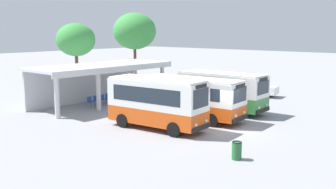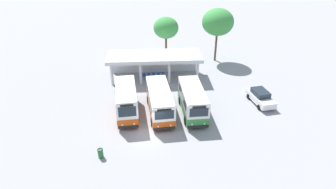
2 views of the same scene
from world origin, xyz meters
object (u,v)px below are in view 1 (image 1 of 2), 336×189
object	(u,v)px
waiting_chair_fifth_seat	(114,96)
litter_bin_apron	(237,150)
waiting_chair_fourth_seat	(108,98)
parked_car_flank	(254,87)
waiting_chair_second_from_end	(96,100)
waiting_chair_end_by_column	(90,101)
waiting_chair_middle_seat	(103,99)
city_bus_middle_cream	(222,90)
city_bus_nearest_orange	(157,101)
city_bus_second_in_row	(191,96)

from	to	relation	value
waiting_chair_fifth_seat	litter_bin_apron	distance (m)	17.32
waiting_chair_fourth_seat	waiting_chair_fifth_seat	distance (m)	0.67
litter_bin_apron	waiting_chair_fourth_seat	bearing A→B (deg)	70.53
parked_car_flank	waiting_chair_second_from_end	xyz separation A→B (m)	(-13.08, 7.56, -0.30)
waiting_chair_end_by_column	waiting_chair_middle_seat	world-z (taller)	same
litter_bin_apron	waiting_chair_fifth_seat	bearing A→B (deg)	68.49
city_bus_middle_cream	waiting_chair_fourth_seat	world-z (taller)	city_bus_middle_cream
city_bus_nearest_orange	litter_bin_apron	bearing A→B (deg)	-105.46
city_bus_nearest_orange	waiting_chair_end_by_column	distance (m)	9.22
parked_car_flank	waiting_chair_fourth_seat	distance (m)	13.99
parked_car_flank	waiting_chair_end_by_column	distance (m)	15.68
city_bus_middle_cream	waiting_chair_second_from_end	distance (m)	10.43
waiting_chair_middle_seat	waiting_chair_fifth_seat	distance (m)	1.34
city_bus_second_in_row	parked_car_flank	size ratio (longest dim) A/B	1.75
city_bus_second_in_row	waiting_chair_second_from_end	xyz separation A→B (m)	(-1.20, 9.00, -1.12)
parked_car_flank	litter_bin_apron	xyz separation A→B (m)	(-17.43, -8.46, -0.37)
city_bus_middle_cream	litter_bin_apron	size ratio (longest dim) A/B	7.82
city_bus_middle_cream	waiting_chair_end_by_column	xyz separation A→B (m)	(-5.46, 9.16, -1.16)
city_bus_nearest_orange	waiting_chair_fifth_seat	bearing A→B (deg)	64.12
waiting_chair_middle_seat	waiting_chair_fifth_seat	size ratio (longest dim) A/B	1.00
waiting_chair_middle_seat	waiting_chair_fourth_seat	xyz separation A→B (m)	(0.67, 0.06, 0.00)
waiting_chair_fifth_seat	parked_car_flank	bearing A→B (deg)	-34.64
waiting_chair_end_by_column	waiting_chair_fifth_seat	distance (m)	2.68
city_bus_second_in_row	waiting_chair_end_by_column	world-z (taller)	city_bus_second_in_row
waiting_chair_middle_seat	waiting_chair_end_by_column	bearing A→B (deg)	-179.43
city_bus_nearest_orange	waiting_chair_middle_seat	world-z (taller)	city_bus_nearest_orange
city_bus_middle_cream	waiting_chair_second_from_end	xyz separation A→B (m)	(-4.79, 9.20, -1.16)
parked_car_flank	waiting_chair_middle_seat	bearing A→B (deg)	148.71
city_bus_second_in_row	waiting_chair_fifth_seat	distance (m)	9.19
city_bus_second_in_row	city_bus_nearest_orange	bearing A→B (deg)	179.88
city_bus_second_in_row	waiting_chair_end_by_column	bearing A→B (deg)	101.76
waiting_chair_end_by_column	waiting_chair_second_from_end	bearing A→B (deg)	2.75
parked_car_flank	waiting_chair_end_by_column	world-z (taller)	parked_car_flank
waiting_chair_middle_seat	litter_bin_apron	distance (m)	16.77
litter_bin_apron	city_bus_nearest_orange	bearing A→B (deg)	74.54
waiting_chair_fourth_seat	city_bus_nearest_orange	bearing A→B (deg)	-112.47
parked_car_flank	waiting_chair_middle_seat	world-z (taller)	parked_car_flank
city_bus_second_in_row	waiting_chair_middle_seat	size ratio (longest dim) A/B	9.01
parked_car_flank	waiting_chair_end_by_column	xyz separation A→B (m)	(-13.75, 7.53, -0.30)
waiting_chair_end_by_column	parked_car_flank	bearing A→B (deg)	-28.70
city_bus_second_in_row	waiting_chair_middle_seat	world-z (taller)	city_bus_second_in_row
city_bus_nearest_orange	city_bus_second_in_row	size ratio (longest dim) A/B	0.87
waiting_chair_fifth_seat	city_bus_nearest_orange	bearing A→B (deg)	-115.88
waiting_chair_end_by_column	litter_bin_apron	world-z (taller)	litter_bin_apron
waiting_chair_middle_seat	city_bus_second_in_row	bearing A→B (deg)	-86.64
city_bus_nearest_orange	litter_bin_apron	distance (m)	7.42
city_bus_middle_cream	waiting_chair_second_from_end	world-z (taller)	city_bus_middle_cream
city_bus_nearest_orange	waiting_chair_fifth_seat	xyz separation A→B (m)	(4.41, 9.08, -1.28)
waiting_chair_end_by_column	waiting_chair_fifth_seat	bearing A→B (deg)	2.59
city_bus_middle_cream	waiting_chair_middle_seat	bearing A→B (deg)	114.19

